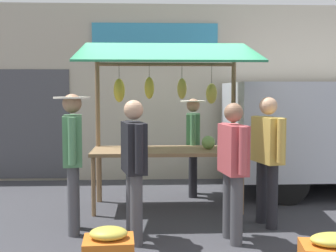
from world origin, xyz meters
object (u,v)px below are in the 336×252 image
shopper_in_grey_tee (73,151)px  shopper_with_ponytail (268,152)px  market_stall (168,105)px  produce_crate_near (109,252)px  vendor_with_sunhat (193,139)px  shopper_in_striped_shirt (134,160)px  shopper_with_shopping_bag (233,162)px

shopper_in_grey_tee → shopper_with_ponytail: bearing=-94.8°
market_stall → produce_crate_near: 2.77m
vendor_with_sunhat → shopper_with_ponytail: size_ratio=0.97×
shopper_in_striped_shirt → shopper_in_grey_tee: 0.84m
shopper_with_shopping_bag → vendor_with_sunhat: bearing=-3.2°
shopper_in_grey_tee → market_stall: bearing=-56.3°
market_stall → produce_crate_near: size_ratio=4.96×
vendor_with_sunhat → shopper_in_grey_tee: size_ratio=0.95×
shopper_with_ponytail → market_stall: bearing=38.3°
vendor_with_sunhat → shopper_in_striped_shirt: bearing=-16.7°
shopper_in_striped_shirt → market_stall: bearing=-30.1°
shopper_with_ponytail → shopper_with_shopping_bag: shopper_with_ponytail is taller
shopper_with_ponytail → shopper_in_grey_tee: bearing=79.3°
market_stall → shopper_with_ponytail: 1.65m
shopper_with_ponytail → shopper_with_shopping_bag: 0.79m
vendor_with_sunhat → shopper_in_striped_shirt: shopper_in_striped_shirt is taller
shopper_with_ponytail → shopper_in_striped_shirt: bearing=93.0°
shopper_with_shopping_bag → shopper_in_striped_shirt: bearing=78.8°
market_stall → vendor_with_sunhat: bearing=-121.6°
market_stall → shopper_in_striped_shirt: market_stall is taller
shopper_with_ponytail → shopper_with_shopping_bag: (0.56, 0.56, -0.04)m
shopper_in_grey_tee → shopper_with_shopping_bag: shopper_in_grey_tee is taller
vendor_with_sunhat → shopper_with_shopping_bag: vendor_with_sunhat is taller
shopper_in_grey_tee → shopper_with_ponytail: 2.45m
market_stall → shopper_in_striped_shirt: size_ratio=1.52×
shopper_with_shopping_bag → produce_crate_near: bearing=112.2°
shopper_in_striped_shirt → shopper_with_shopping_bag: (-1.14, 0.04, -0.02)m
shopper_in_grey_tee → shopper_with_shopping_bag: size_ratio=1.06×
shopper_in_striped_shirt → vendor_with_sunhat: bearing=-35.2°
shopper_in_striped_shirt → shopper_with_shopping_bag: bearing=-104.8°
market_stall → vendor_with_sunhat: size_ratio=1.55×
shopper_with_shopping_bag → market_stall: bearing=15.0°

